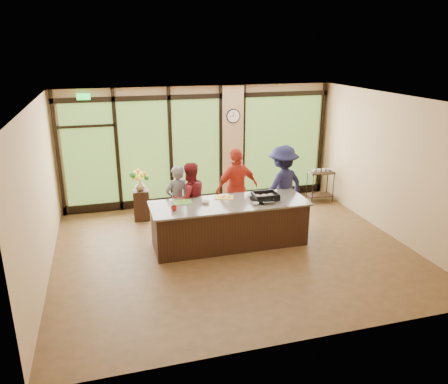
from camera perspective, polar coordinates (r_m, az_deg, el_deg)
floor at (r=8.92m, az=1.26°, el=-7.57°), size 7.00×7.00×0.00m
ceiling at (r=8.06m, az=1.42°, el=11.94°), size 7.00×7.00×0.00m
back_wall at (r=11.18m, az=-3.19°, el=6.00°), size 7.00×0.00×7.00m
left_wall at (r=8.11m, az=-23.04°, el=-0.40°), size 0.00×6.00×6.00m
right_wall at (r=9.94m, az=21.04°, el=3.17°), size 0.00×6.00×6.00m
window_wall at (r=11.19m, az=-2.31°, el=5.48°), size 6.90×0.12×3.00m
island_base at (r=9.00m, az=0.72°, el=-4.24°), size 3.10×1.00×0.88m
countertop at (r=8.83m, az=0.74°, el=-1.49°), size 3.20×1.10×0.04m
wall_clock at (r=11.13m, az=1.23°, el=9.89°), size 0.36×0.04×0.36m
cook_left at (r=9.45m, az=-6.09°, el=-1.07°), size 0.65×0.54×1.54m
cook_midleft at (r=9.35m, az=-4.49°, el=-0.96°), size 0.91×0.78×1.62m
cook_midright at (r=9.68m, az=1.69°, el=0.41°), size 1.15×0.71×1.83m
cook_right at (r=9.93m, az=7.62°, el=0.81°), size 1.37×1.08×1.85m
roasting_pan at (r=8.98m, az=5.40°, el=-0.81°), size 0.59×0.51×0.09m
mixing_bowl at (r=8.82m, az=5.57°, el=-1.22°), size 0.31×0.31×0.07m
cutting_board_left at (r=8.87m, az=-5.47°, el=-1.32°), size 0.41×0.32×0.01m
cutting_board_center at (r=9.10m, az=0.02°, el=-0.70°), size 0.45×0.39×0.01m
cutting_board_right at (r=9.08m, az=5.86°, el=-0.84°), size 0.41×0.33×0.01m
prep_bowl_near at (r=8.78m, az=-2.40°, el=-1.33°), size 0.20×0.20×0.05m
prep_bowl_mid at (r=8.72m, az=4.14°, el=-1.52°), size 0.17×0.17×0.04m
prep_bowl_far at (r=9.20m, az=3.55°, el=-0.46°), size 0.15×0.15×0.03m
red_ramekin at (r=8.43m, az=-6.57°, el=-2.14°), size 0.15×0.15×0.09m
flower_stand at (r=10.48m, az=-10.74°, el=-1.65°), size 0.38×0.38×0.73m
flower_vase at (r=10.33m, az=-10.90°, el=0.86°), size 0.29×0.29×0.24m
bar_cart at (r=11.73m, az=12.47°, el=1.30°), size 0.68×0.42×0.89m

